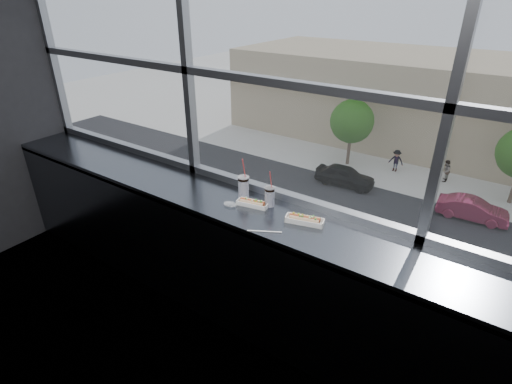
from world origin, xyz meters
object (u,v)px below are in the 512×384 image
Objects in this scene: car_near_c at (422,260)px; pedestrian_b at (446,169)px; car_far_b at (473,206)px; loose_straw at (264,231)px; hotdog_tray_right at (305,220)px; wrapper at (230,204)px; car_far_a at (345,173)px; car_near_b at (323,229)px; soda_cup_left at (243,186)px; pedestrian_a at (396,159)px; hotdog_tray_left at (252,203)px; tree_left at (352,121)px; soda_cup_right at (270,196)px.

car_near_c reaches higher than pedestrian_b.
car_far_b is 8.09m from car_near_c.
loose_straw is 0.04× the size of car_far_b.
hotdog_tray_right reaches higher than wrapper.
car_far_a is (-8.35, 24.34, -11.04)m from wrapper.
wrapper reaches higher than pedestrian_b.
wrapper is 20.71m from car_near_b.
soda_cup_left is 20.62m from car_near_b.
loose_straw is 0.45m from wrapper.
soda_cup_left is 0.06× the size of car_near_b.
pedestrian_b is at bearing 3.23° from pedestrian_a.
hotdog_tray_left is 0.04× the size of car_far_a.
car_near_b is 12.81m from tree_left.
soda_cup_right is 0.14× the size of pedestrian_b.
soda_cup_left is 0.16× the size of pedestrian_b.
soda_cup_left is 31.59m from pedestrian_a.
pedestrian_b is at bearing 7.74° from tree_left.
car_near_b is (2.10, -8.00, -0.05)m from car_far_a.
car_near_b is at bearing -168.33° from car_far_a.
soda_cup_left is 31.31m from pedestrian_b.
soda_cup_left is 0.20m from wrapper.
pedestrian_a is at bearing 49.41° from car_far_b.
soda_cup_left is at bearing -163.94° from car_far_a.
car_far_b is at bearing -7.70° from car_near_c.
soda_cup_left is 0.05× the size of car_near_c.
tree_left is at bearing 109.17° from soda_cup_left.
soda_cup_left is (-0.14, 0.08, 0.07)m from hotdog_tray_left.
car_far_b is 5.72m from pedestrian_b.
car_near_b is at bearing 90.87° from car_near_c.
soda_cup_right is at bearing 34.41° from wrapper.
hotdog_tray_left reaches higher than car_far_a.
pedestrian_a is at bearing 23.22° from car_near_c.
soda_cup_left is 0.06× the size of car_far_a.
hotdog_tray_right is 0.60m from wrapper.
pedestrian_a is (-6.48, 4.82, 0.14)m from car_far_b.
soda_cup_right is (0.11, 0.08, 0.06)m from hotdog_tray_left.
car_far_b is 0.92× the size of car_far_a.
soda_cup_left reaches higher than soda_cup_right.
pedestrian_b is at bearing 94.32° from wrapper.
soda_cup_right reaches higher than pedestrian_b.
soda_cup_right is at bearing 175.47° from car_far_b.
hotdog_tray_left is 0.04× the size of car_near_c.
loose_straw is 31.94m from pedestrian_a.
pedestrian_a reaches higher than pedestrian_b.
soda_cup_right is (-0.34, 0.07, 0.06)m from hotdog_tray_right.
wrapper is 31.44m from pedestrian_b.
car_far_a is 1.05× the size of car_near_b.
pedestrian_a is at bearing 90.90° from hotdog_tray_left.
soda_cup_left is at bearing -176.62° from car_near_c.
wrapper is at bearing -157.54° from hotdog_tray_left.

